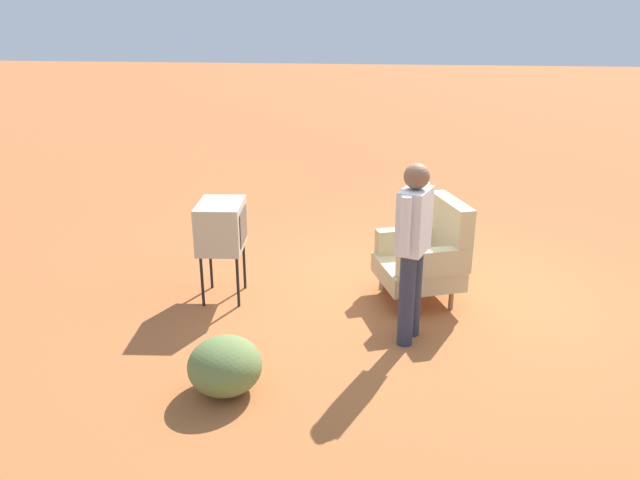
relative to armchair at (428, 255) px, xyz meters
name	(u,v)px	position (x,y,z in m)	size (l,w,h in m)	color
ground_plane	(427,296)	(-0.07, 0.02, -0.50)	(60.00, 60.00, 0.00)	#AD6033
armchair	(428,255)	(0.00, 0.00, 0.00)	(0.98, 0.99, 1.06)	#937047
side_table	(427,222)	(-0.98, 0.02, 0.02)	(0.56, 0.56, 0.60)	black
tv_on_stand	(221,226)	(0.19, -2.08, 0.28)	(0.64, 0.49, 1.03)	black
person_standing	(413,243)	(0.86, -0.19, 0.44)	(0.54, 0.33, 1.64)	#2D3347
bottle_tall_amber	(418,206)	(-0.84, -0.09, 0.25)	(0.07, 0.07, 0.30)	brown
bottle_short_clear	(422,208)	(-0.94, -0.04, 0.20)	(0.06, 0.06, 0.20)	silver
bottle_wine_green	(435,207)	(-0.79, 0.09, 0.26)	(0.07, 0.07, 0.32)	#1E5623
flower_vase	(423,209)	(-0.74, -0.04, 0.25)	(0.15, 0.10, 0.27)	silver
shrub_lone	(225,366)	(1.87, -1.62, -0.27)	(0.58, 0.58, 0.45)	olive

